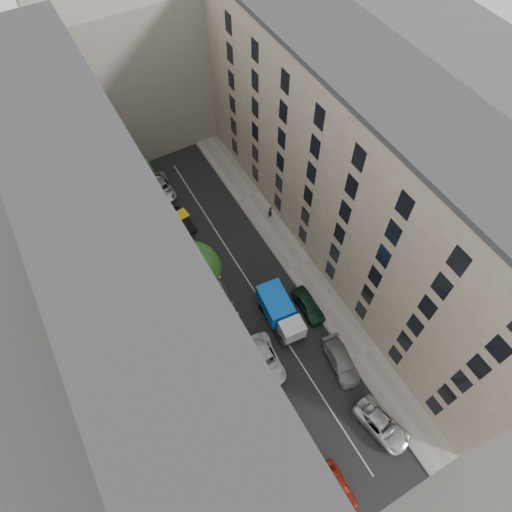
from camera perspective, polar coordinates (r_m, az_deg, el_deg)
ground at (r=46.13m, az=-0.38°, el=-4.12°), size 120.00×120.00×0.00m
road_surface at (r=46.12m, az=-0.38°, el=-4.11°), size 8.00×44.00×0.02m
sidewalk_left at (r=45.08m, az=-6.54°, el=-7.02°), size 3.00×44.00×0.15m
sidewalk_right at (r=47.67m, az=5.40°, el=-1.23°), size 3.00×44.00×0.15m
building_left at (r=36.15m, az=-15.91°, el=-3.55°), size 8.00×44.00×20.00m
building_right at (r=42.28m, az=12.85°, el=9.16°), size 8.00×44.00×20.00m
building_endcap at (r=58.25m, az=-15.08°, el=22.17°), size 18.00×12.00×18.00m
tarp_truck at (r=43.31m, az=3.00°, el=-6.95°), size 2.83×6.04×2.70m
car_left_0 at (r=40.21m, az=10.19°, el=-26.50°), size 1.82×4.08×1.36m
car_left_1 at (r=40.66m, az=4.71°, el=-20.33°), size 1.51×3.97×1.29m
car_left_2 at (r=42.16m, az=1.18°, el=-12.83°), size 2.93×5.41×1.44m
car_left_3 at (r=44.66m, az=-4.32°, el=-5.79°), size 2.50×5.34×1.51m
car_left_4 at (r=47.36m, az=-7.24°, el=-0.82°), size 1.75×3.95×1.32m
car_left_5 at (r=50.84m, az=-9.24°, el=4.38°), size 1.93×4.11×1.30m
car_left_6 at (r=54.43m, az=-11.66°, el=8.40°), size 2.44×4.91×1.34m
car_right_0 at (r=41.81m, az=15.43°, el=-19.69°), size 3.21×5.45×1.42m
car_right_1 at (r=42.80m, az=10.59°, el=-12.81°), size 2.71×5.13×1.42m
car_right_2 at (r=44.70m, az=6.57°, el=-6.13°), size 1.84×4.33×1.46m
tree_near at (r=36.29m, az=1.15°, el=-20.68°), size 4.85×4.50×7.04m
tree_mid at (r=40.13m, az=-7.66°, el=-1.72°), size 5.09×4.79×9.12m
tree_far at (r=48.58m, az=-15.56°, el=9.40°), size 5.42×5.16×8.92m
lamp_post at (r=38.46m, az=-1.61°, el=-13.51°), size 0.36×0.36×6.26m
pedestrian at (r=50.59m, az=1.77°, el=5.50°), size 0.68×0.57×1.58m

